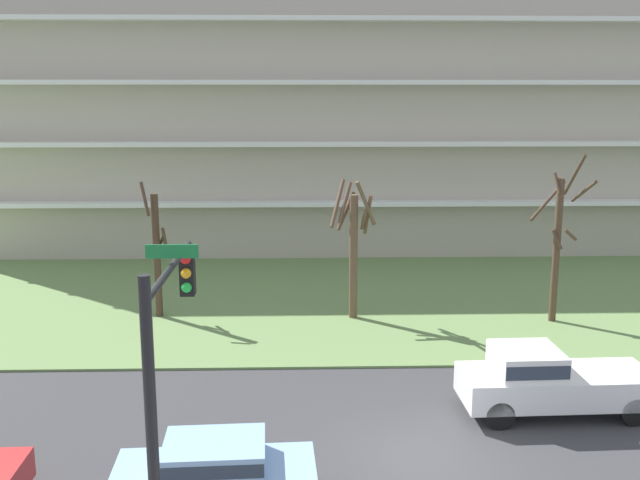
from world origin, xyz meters
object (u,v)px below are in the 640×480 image
(tree_far_left, at_px, (157,253))
(traffic_signal_mast, at_px, (167,382))
(pickup_white_near_left, at_px, (548,380))
(tree_left, at_px, (354,243))
(tree_center, at_px, (559,239))
(sedan_blue_center_right, at_px, (215,471))

(tree_far_left, bearing_deg, traffic_signal_mast, -78.07)
(tree_far_left, xyz_separation_m, pickup_white_near_left, (12.80, -9.22, -1.71))
(tree_left, xyz_separation_m, traffic_signal_mast, (-4.30, -16.67, 1.21))
(traffic_signal_mast, bearing_deg, tree_center, 52.43)
(tree_left, distance_m, pickup_white_near_left, 10.36)
(tree_left, xyz_separation_m, pickup_white_near_left, (4.90, -8.88, -2.14))
(traffic_signal_mast, bearing_deg, sedan_blue_center_right, 84.98)
(pickup_white_near_left, distance_m, sedan_blue_center_right, 9.98)
(tree_left, xyz_separation_m, tree_center, (8.01, -0.67, 0.24))
(tree_center, relative_size, sedan_blue_center_right, 1.51)
(tree_center, relative_size, pickup_white_near_left, 1.24)
(tree_left, bearing_deg, tree_far_left, 177.50)
(tree_far_left, height_order, sedan_blue_center_right, tree_far_left)
(tree_left, height_order, pickup_white_near_left, tree_left)
(tree_far_left, height_order, tree_left, tree_left)
(sedan_blue_center_right, relative_size, traffic_signal_mast, 0.69)
(tree_left, distance_m, tree_center, 8.04)
(pickup_white_near_left, bearing_deg, tree_left, -62.95)
(sedan_blue_center_right, xyz_separation_m, traffic_signal_mast, (-0.29, -3.30, 3.49))
(tree_far_left, xyz_separation_m, traffic_signal_mast, (3.60, -17.02, 1.64))
(tree_center, height_order, pickup_white_near_left, tree_center)
(tree_center, height_order, traffic_signal_mast, tree_center)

